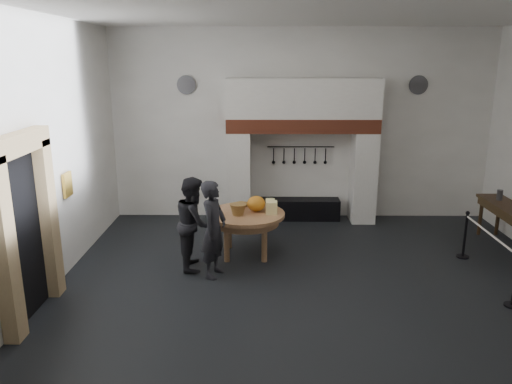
{
  "coord_description": "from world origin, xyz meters",
  "views": [
    {
      "loc": [
        -0.95,
        -7.89,
        3.83
      ],
      "look_at": [
        -1.05,
        1.24,
        1.35
      ],
      "focal_mm": 35.0,
      "sensor_mm": 36.0,
      "label": 1
    }
  ],
  "objects_px": {
    "visitor_far": "(194,223)",
    "barrier_post_far": "(465,236)",
    "iron_range": "(300,209)",
    "visitor_near": "(214,229)",
    "work_table": "(246,214)"
  },
  "relations": [
    {
      "from": "visitor_far",
      "to": "barrier_post_far",
      "type": "bearing_deg",
      "value": -90.7
    },
    {
      "from": "barrier_post_far",
      "to": "iron_range",
      "type": "bearing_deg",
      "value": 141.8
    },
    {
      "from": "visitor_near",
      "to": "visitor_far",
      "type": "relative_size",
      "value": 1.02
    },
    {
      "from": "work_table",
      "to": "visitor_far",
      "type": "height_order",
      "value": "visitor_far"
    },
    {
      "from": "work_table",
      "to": "barrier_post_far",
      "type": "height_order",
      "value": "barrier_post_far"
    },
    {
      "from": "iron_range",
      "to": "barrier_post_far",
      "type": "bearing_deg",
      "value": -38.2
    },
    {
      "from": "work_table",
      "to": "visitor_far",
      "type": "relative_size",
      "value": 0.88
    },
    {
      "from": "work_table",
      "to": "visitor_near",
      "type": "xyz_separation_m",
      "value": [
        -0.54,
        -1.0,
        0.04
      ]
    },
    {
      "from": "iron_range",
      "to": "work_table",
      "type": "relative_size",
      "value": 1.24
    },
    {
      "from": "visitor_far",
      "to": "work_table",
      "type": "bearing_deg",
      "value": -63.46
    },
    {
      "from": "iron_range",
      "to": "visitor_near",
      "type": "relative_size",
      "value": 1.08
    },
    {
      "from": "visitor_near",
      "to": "work_table",
      "type": "bearing_deg",
      "value": -11.07
    },
    {
      "from": "visitor_near",
      "to": "visitor_far",
      "type": "xyz_separation_m",
      "value": [
        -0.4,
        0.4,
        -0.02
      ]
    },
    {
      "from": "iron_range",
      "to": "visitor_far",
      "type": "height_order",
      "value": "visitor_far"
    },
    {
      "from": "work_table",
      "to": "visitor_near",
      "type": "relative_size",
      "value": 0.87
    }
  ]
}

